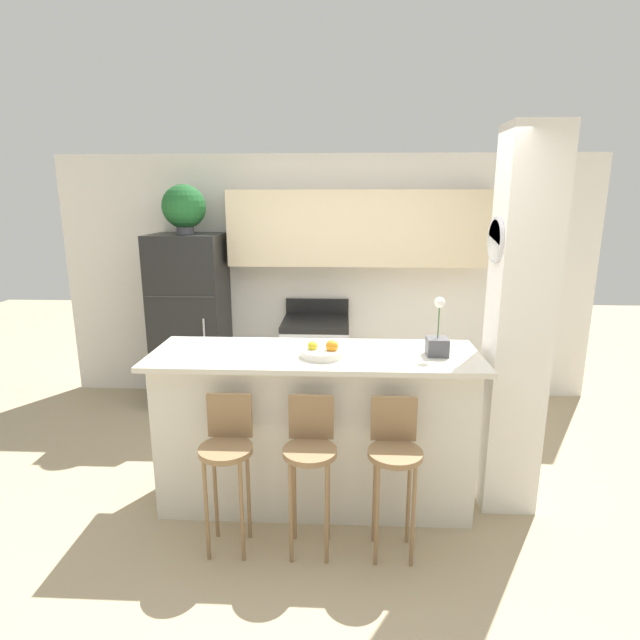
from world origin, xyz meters
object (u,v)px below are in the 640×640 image
Objects in this scene: stove_range at (316,363)px; fruit_bowl at (323,352)px; bar_stool_left at (227,452)px; potted_plant_on_fridge at (184,207)px; bar_stool_mid at (310,454)px; bar_stool_right at (394,456)px; orchid_vase at (437,341)px; refrigerator at (191,321)px.

stove_range is 1.90m from fruit_bowl.
bar_stool_left is 2.03× the size of potted_plant_on_fridge.
bar_stool_mid is at bearing -97.43° from fruit_bowl.
potted_plant_on_fridge reaches higher than bar_stool_left.
bar_stool_right is at bearing -44.88° from fruit_bowl.
bar_stool_right is 2.46× the size of orchid_vase.
fruit_bowl is (-0.75, -0.07, -0.07)m from orchid_vase.
bar_stool_mid is 1.00× the size of bar_stool_right.
stove_range is at bearing -0.04° from refrigerator.
bar_stool_left is at bearing -158.85° from orchid_vase.
orchid_vase is 0.76m from fruit_bowl.
fruit_bowl is (1.43, -1.77, 0.24)m from refrigerator.
bar_stool_left is (-0.41, -2.21, 0.17)m from stove_range.
bar_stool_left is 1.00× the size of bar_stool_right.
orchid_vase is at bearing 58.34° from bar_stool_right.
fruit_bowl reaches higher than stove_range.
stove_range is 2.29m from bar_stool_right.
potted_plant_on_fridge is at bearing 179.95° from stove_range.
bar_stool_mid is 3.35× the size of fruit_bowl.
bar_stool_right is 0.82m from orchid_vase.
potted_plant_on_fridge is (-0.87, 2.21, 1.39)m from bar_stool_left.
refrigerator is 2.39m from bar_stool_left.
fruit_bowl is (0.06, 0.44, 0.50)m from bar_stool_mid.
refrigerator is at bearing -61.12° from potted_plant_on_fridge.
bar_stool_left is 1.00× the size of bar_stool_mid.
potted_plant_on_fridge is at bearing 118.88° from refrigerator.
bar_stool_right is 3.35× the size of fruit_bowl.
stove_range is 3.73× the size of fruit_bowl.
refrigerator is at bearing 121.76° from bar_stool_mid.
orchid_vase is (2.18, -1.71, -0.83)m from potted_plant_on_fridge.
potted_plant_on_fridge is at bearing 111.52° from bar_stool_left.
stove_range is at bearing 117.78° from orchid_vase.
orchid_vase reaches higher than bar_stool_right.
refrigerator is 3.73× the size of potted_plant_on_fridge.
stove_range is 1.11× the size of bar_stool_left.
bar_stool_mid is 2.03× the size of potted_plant_on_fridge.
potted_plant_on_fridge is at bearing 128.80° from fruit_bowl.
stove_range is 1.11× the size of bar_stool_mid.
refrigerator reaches higher than orchid_vase.
bar_stool_right is 3.21m from potted_plant_on_fridge.
potted_plant_on_fridge reaches higher than fruit_bowl.
bar_stool_left is 0.99m from bar_stool_right.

